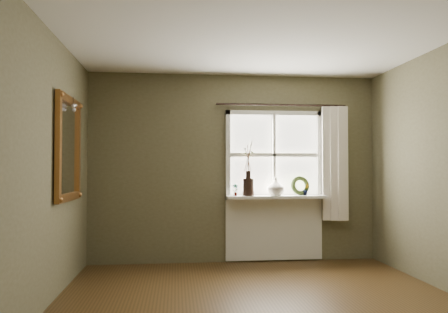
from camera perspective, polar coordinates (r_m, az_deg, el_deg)
name	(u,v)px	position (r m, az deg, el deg)	size (l,w,h in m)	color
ceiling	(269,21)	(4.07, 5.86, 17.19)	(4.50, 4.50, 0.00)	silver
wall_back	(234,168)	(6.12, 1.37, -1.50)	(4.00, 0.10, 2.60)	brown
wall_left	(26,167)	(3.97, -24.45, -1.31)	(0.10, 4.50, 2.60)	brown
wall_front	(406,166)	(1.68, 22.73, -1.12)	(4.00, 0.10, 2.60)	brown
window_frame	(274,155)	(6.15, 6.54, 0.18)	(1.36, 0.06, 1.24)	white
window_sill	(276,197)	(6.06, 6.78, -5.28)	(1.36, 0.26, 0.04)	white
window_apron	(274,228)	(6.21, 6.56, -9.27)	(1.36, 0.04, 0.88)	white
dark_jug	(248,187)	(5.97, 3.20, -4.00)	(0.16, 0.16, 0.24)	black
cream_vase	(276,187)	(6.05, 6.77, -3.92)	(0.24, 0.24, 0.25)	beige
wreath	(300,188)	(6.18, 9.91, -4.04)	(0.27, 0.27, 0.07)	#2F3E1B
potted_plant_left	(235,190)	(5.95, 1.50, -4.36)	(0.09, 0.06, 0.17)	#2F3E1B
potted_plant_right	(306,189)	(6.16, 10.64, -4.24)	(0.09, 0.07, 0.16)	#2F3E1B
curtain	(334,163)	(6.30, 14.22, -0.86)	(0.36, 0.12, 1.59)	silver
curtain_rod	(282,105)	(6.18, 7.55, 6.70)	(0.03, 0.03, 1.84)	black
gilt_mirror	(69,148)	(4.97, -19.64, 1.02)	(0.10, 0.94, 1.12)	white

